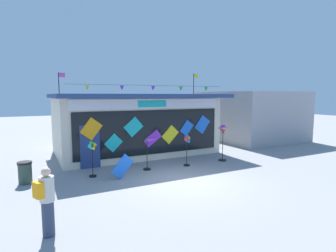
{
  "coord_description": "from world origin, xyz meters",
  "views": [
    {
      "loc": [
        -5.31,
        -8.87,
        3.35
      ],
      "look_at": [
        0.74,
        2.75,
        1.87
      ],
      "focal_mm": 29.09,
      "sensor_mm": 36.0,
      "label": 1
    }
  ],
  "objects_px": {
    "wind_spinner_far_left": "(92,152)",
    "display_kite_on_ground": "(123,166)",
    "kite_shop_building": "(135,123)",
    "wind_spinner_left": "(151,149)",
    "person_near_camera": "(47,200)",
    "trash_bin": "(25,173)",
    "wind_spinner_center_left": "(187,143)",
    "wind_spinner_center_right": "(223,134)"
  },
  "relations": [
    {
      "from": "trash_bin",
      "to": "wind_spinner_far_left",
      "type": "bearing_deg",
      "value": -8.08
    },
    {
      "from": "wind_spinner_far_left",
      "to": "trash_bin",
      "type": "distance_m",
      "value": 2.56
    },
    {
      "from": "kite_shop_building",
      "to": "wind_spinner_center_left",
      "type": "relative_size",
      "value": 5.89
    },
    {
      "from": "wind_spinner_center_right",
      "to": "wind_spinner_left",
      "type": "bearing_deg",
      "value": 177.26
    },
    {
      "from": "wind_spinner_left",
      "to": "trash_bin",
      "type": "distance_m",
      "value": 5.09
    },
    {
      "from": "kite_shop_building",
      "to": "person_near_camera",
      "type": "distance_m",
      "value": 9.79
    },
    {
      "from": "kite_shop_building",
      "to": "wind_spinner_center_right",
      "type": "distance_m",
      "value": 5.22
    },
    {
      "from": "kite_shop_building",
      "to": "wind_spinner_left",
      "type": "distance_m",
      "value": 4.06
    },
    {
      "from": "wind_spinner_left",
      "to": "trash_bin",
      "type": "bearing_deg",
      "value": 175.8
    },
    {
      "from": "wind_spinner_left",
      "to": "person_near_camera",
      "type": "height_order",
      "value": "person_near_camera"
    },
    {
      "from": "wind_spinner_far_left",
      "to": "display_kite_on_ground",
      "type": "bearing_deg",
      "value": -36.61
    },
    {
      "from": "person_near_camera",
      "to": "trash_bin",
      "type": "xyz_separation_m",
      "value": [
        -0.49,
        4.64,
        -0.46
      ]
    },
    {
      "from": "wind_spinner_left",
      "to": "display_kite_on_ground",
      "type": "bearing_deg",
      "value": -154.58
    },
    {
      "from": "wind_spinner_far_left",
      "to": "wind_spinner_center_left",
      "type": "bearing_deg",
      "value": -3.49
    },
    {
      "from": "kite_shop_building",
      "to": "wind_spinner_center_left",
      "type": "height_order",
      "value": "kite_shop_building"
    },
    {
      "from": "person_near_camera",
      "to": "wind_spinner_far_left",
      "type": "bearing_deg",
      "value": -49.47
    },
    {
      "from": "wind_spinner_left",
      "to": "trash_bin",
      "type": "relative_size",
      "value": 1.7
    },
    {
      "from": "display_kite_on_ground",
      "to": "wind_spinner_center_right",
      "type": "bearing_deg",
      "value": 5.71
    },
    {
      "from": "wind_spinner_center_right",
      "to": "wind_spinner_center_left",
      "type": "bearing_deg",
      "value": -178.52
    },
    {
      "from": "wind_spinner_far_left",
      "to": "wind_spinner_center_left",
      "type": "height_order",
      "value": "wind_spinner_center_left"
    },
    {
      "from": "display_kite_on_ground",
      "to": "wind_spinner_far_left",
      "type": "bearing_deg",
      "value": 143.39
    },
    {
      "from": "wind_spinner_center_right",
      "to": "person_near_camera",
      "type": "height_order",
      "value": "wind_spinner_center_right"
    },
    {
      "from": "wind_spinner_left",
      "to": "display_kite_on_ground",
      "type": "xyz_separation_m",
      "value": [
        -1.56,
        -0.74,
        -0.45
      ]
    },
    {
      "from": "trash_bin",
      "to": "wind_spinner_center_left",
      "type": "bearing_deg",
      "value": -5.16
    },
    {
      "from": "wind_spinner_center_right",
      "to": "trash_bin",
      "type": "bearing_deg",
      "value": 176.44
    },
    {
      "from": "wind_spinner_far_left",
      "to": "wind_spinner_left",
      "type": "relative_size",
      "value": 1.05
    },
    {
      "from": "wind_spinner_far_left",
      "to": "person_near_camera",
      "type": "relative_size",
      "value": 0.9
    },
    {
      "from": "wind_spinner_center_right",
      "to": "trash_bin",
      "type": "relative_size",
      "value": 2.2
    },
    {
      "from": "kite_shop_building",
      "to": "trash_bin",
      "type": "relative_size",
      "value": 10.72
    },
    {
      "from": "trash_bin",
      "to": "wind_spinner_left",
      "type": "bearing_deg",
      "value": -4.2
    },
    {
      "from": "wind_spinner_center_right",
      "to": "kite_shop_building",
      "type": "bearing_deg",
      "value": 128.01
    },
    {
      "from": "person_near_camera",
      "to": "trash_bin",
      "type": "bearing_deg",
      "value": -18.74
    },
    {
      "from": "wind_spinner_far_left",
      "to": "wind_spinner_center_left",
      "type": "xyz_separation_m",
      "value": [
        4.36,
        -0.27,
        0.06
      ]
    },
    {
      "from": "kite_shop_building",
      "to": "person_near_camera",
      "type": "bearing_deg",
      "value": -122.93
    },
    {
      "from": "wind_spinner_far_left",
      "to": "wind_spinner_center_right",
      "type": "bearing_deg",
      "value": -1.84
    },
    {
      "from": "wind_spinner_far_left",
      "to": "person_near_camera",
      "type": "distance_m",
      "value": 4.73
    },
    {
      "from": "wind_spinner_center_right",
      "to": "trash_bin",
      "type": "distance_m",
      "value": 9.07
    },
    {
      "from": "wind_spinner_center_left",
      "to": "trash_bin",
      "type": "distance_m",
      "value": 6.89
    },
    {
      "from": "wind_spinner_left",
      "to": "display_kite_on_ground",
      "type": "relative_size",
      "value": 1.56
    },
    {
      "from": "kite_shop_building",
      "to": "person_near_camera",
      "type": "xyz_separation_m",
      "value": [
        -5.3,
        -8.19,
        -0.84
      ]
    },
    {
      "from": "wind_spinner_center_left",
      "to": "trash_bin",
      "type": "bearing_deg",
      "value": 174.84
    },
    {
      "from": "person_near_camera",
      "to": "kite_shop_building",
      "type": "bearing_deg",
      "value": -57.64
    }
  ]
}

